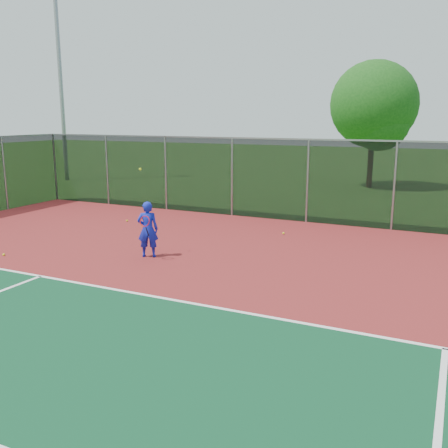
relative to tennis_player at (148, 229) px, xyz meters
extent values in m
plane|color=#2A621C|center=(5.63, -5.61, -0.80)|extent=(120.00, 120.00, 0.00)
cube|color=maroon|center=(5.63, -3.61, -0.79)|extent=(30.00, 20.00, 0.02)
cube|color=white|center=(7.63, -2.61, -0.77)|extent=(22.00, 0.10, 0.00)
cube|color=black|center=(5.63, 6.39, 0.72)|extent=(30.00, 0.04, 3.00)
cube|color=gray|center=(5.63, 6.39, 2.22)|extent=(30.00, 0.06, 0.06)
imported|color=#1321BA|center=(0.00, 0.00, 0.00)|extent=(0.67, 0.58, 1.55)
cylinder|color=black|center=(0.15, -0.25, 0.00)|extent=(0.03, 0.15, 0.27)
torus|color=#A51414|center=(0.15, -0.35, 0.30)|extent=(0.30, 0.13, 0.29)
sphere|color=#E1F01B|center=(-0.25, 0.10, 1.62)|extent=(0.07, 0.07, 0.07)
sphere|color=#E1F01B|center=(-3.68, -1.67, -0.74)|extent=(0.07, 0.07, 0.07)
sphere|color=#E1F01B|center=(2.51, 4.15, -0.74)|extent=(0.07, 0.07, 0.07)
sphere|color=#E1F01B|center=(-3.37, 3.62, -0.74)|extent=(0.07, 0.07, 0.07)
cylinder|color=gray|center=(-14.16, 12.28, 5.74)|extent=(0.24, 0.24, 13.07)
cylinder|color=#332312|center=(3.13, 16.89, 0.50)|extent=(0.30, 0.30, 2.59)
sphere|color=#154813|center=(3.13, 16.89, 3.66)|extent=(4.60, 4.60, 4.60)
sphere|color=#154813|center=(3.53, 16.59, 2.80)|extent=(3.16, 3.16, 3.16)
camera|label=1|loc=(7.58, -11.12, 3.01)|focal=40.00mm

